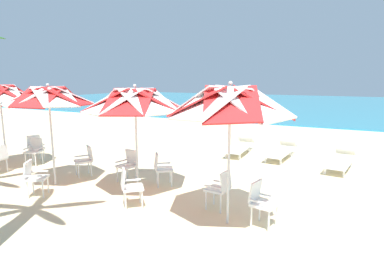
% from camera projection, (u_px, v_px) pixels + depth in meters
% --- Properties ---
extents(ground_plane, '(80.00, 80.00, 0.00)m').
position_uv_depth(ground_plane, '(278.00, 176.00, 9.17)').
color(ground_plane, beige).
extents(sea, '(80.00, 36.00, 0.10)m').
position_uv_depth(sea, '(335.00, 105.00, 33.98)').
color(sea, teal).
rests_on(sea, ground).
extents(surf_foam, '(80.00, 0.70, 0.01)m').
position_uv_depth(surf_foam, '(316.00, 129.00, 17.93)').
color(surf_foam, white).
rests_on(surf_foam, ground).
extents(beach_umbrella_0, '(2.39, 2.39, 2.74)m').
position_uv_depth(beach_umbrella_0, '(230.00, 103.00, 5.79)').
color(beach_umbrella_0, silver).
rests_on(beach_umbrella_0, ground).
extents(plastic_chair_0, '(0.54, 0.52, 0.87)m').
position_uv_depth(plastic_chair_0, '(261.00, 201.00, 6.03)').
color(plastic_chair_0, white).
rests_on(plastic_chair_0, ground).
extents(plastic_chair_1, '(0.51, 0.48, 0.87)m').
position_uv_depth(plastic_chair_1, '(220.00, 187.00, 6.77)').
color(plastic_chair_1, white).
rests_on(plastic_chair_1, ground).
extents(beach_umbrella_1, '(2.51, 2.51, 2.65)m').
position_uv_depth(beach_umbrella_1, '(135.00, 101.00, 7.53)').
color(beach_umbrella_1, silver).
rests_on(beach_umbrella_1, ground).
extents(plastic_chair_2, '(0.63, 0.63, 0.87)m').
position_uv_depth(plastic_chair_2, '(129.00, 185.00, 6.90)').
color(plastic_chair_2, white).
rests_on(plastic_chair_2, ground).
extents(plastic_chair_3, '(0.51, 0.54, 0.87)m').
position_uv_depth(plastic_chair_3, '(128.00, 163.00, 8.68)').
color(plastic_chair_3, white).
rests_on(plastic_chair_3, ground).
extents(plastic_chair_4, '(0.63, 0.63, 0.87)m').
position_uv_depth(plastic_chair_4, '(161.00, 167.00, 8.32)').
color(plastic_chair_4, white).
rests_on(plastic_chair_4, ground).
extents(beach_umbrella_2, '(2.19, 2.19, 2.66)m').
position_uv_depth(beach_umbrella_2, '(49.00, 97.00, 8.05)').
color(beach_umbrella_2, silver).
rests_on(beach_umbrella_2, ground).
extents(plastic_chair_5, '(0.61, 0.62, 0.87)m').
position_uv_depth(plastic_chair_5, '(86.00, 159.00, 9.19)').
color(plastic_chair_5, white).
rests_on(plastic_chair_5, ground).
extents(plastic_chair_6, '(0.63, 0.61, 0.87)m').
position_uv_depth(plastic_chair_6, '(34.00, 176.00, 7.57)').
color(plastic_chair_6, white).
rests_on(plastic_chair_6, ground).
extents(plastic_chair_8, '(0.57, 0.54, 0.87)m').
position_uv_depth(plastic_chair_8, '(35.00, 146.00, 10.91)').
color(plastic_chair_8, white).
rests_on(plastic_chair_8, ground).
extents(plastic_chair_9, '(0.55, 0.58, 0.87)m').
position_uv_depth(plastic_chair_9, '(35.00, 150.00, 10.40)').
color(plastic_chair_9, white).
rests_on(plastic_chair_9, ground).
extents(sun_lounger_0, '(0.89, 2.21, 0.62)m').
position_uv_depth(sun_lounger_0, '(340.00, 160.00, 9.90)').
color(sun_lounger_0, white).
rests_on(sun_lounger_0, ground).
extents(sun_lounger_1, '(0.80, 2.19, 0.62)m').
position_uv_depth(sun_lounger_1, '(281.00, 150.00, 11.23)').
color(sun_lounger_1, white).
rests_on(sun_lounger_1, ground).
extents(sun_lounger_2, '(0.71, 2.17, 0.62)m').
position_uv_depth(sun_lounger_2, '(240.00, 146.00, 11.90)').
color(sun_lounger_2, white).
rests_on(sun_lounger_2, ground).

